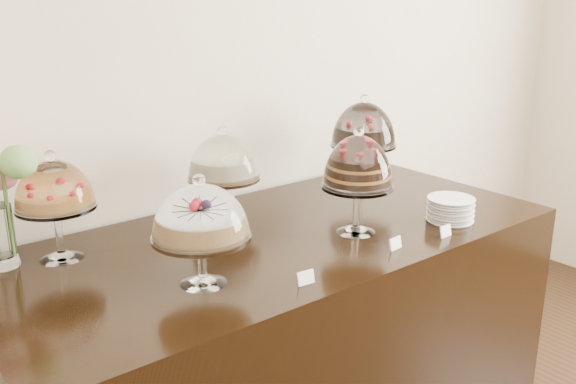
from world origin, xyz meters
TOP-DOWN VIEW (x-y plane):
  - wall_back at (0.00, 3.00)m, footprint 5.00×0.04m
  - display_counter at (-0.10, 2.45)m, footprint 2.20×1.00m
  - cake_stand_sugar_sponge at (-0.55, 2.26)m, footprint 0.31×0.31m
  - cake_stand_choco_layer at (0.14, 2.29)m, footprint 0.27×0.27m
  - cake_stand_cheesecake at (-0.15, 2.74)m, footprint 0.29×0.29m
  - cake_stand_dark_choco at (0.56, 2.67)m, footprint 0.30×0.30m
  - cake_stand_fruit_tart at (-0.83, 2.74)m, footprint 0.27×0.27m
  - plate_stack at (0.53, 2.14)m, footprint 0.18×0.18m
  - price_card_left at (-0.30, 2.05)m, footprint 0.06×0.02m
  - price_card_right at (0.37, 2.04)m, footprint 0.06×0.02m
  - price_card_extra at (0.13, 2.07)m, footprint 0.06×0.02m

SIDE VIEW (x-z plane):
  - display_counter at x=-0.10m, z-range 0.00..0.90m
  - price_card_left at x=-0.30m, z-range 0.90..0.94m
  - price_card_right at x=0.37m, z-range 0.90..0.94m
  - price_card_extra at x=0.13m, z-range 0.90..0.94m
  - plate_stack at x=0.53m, z-range 0.90..1.00m
  - cake_stand_sugar_sponge at x=-0.55m, z-range 0.94..1.30m
  - cake_stand_cheesecake at x=-0.15m, z-range 0.94..1.32m
  - cake_stand_fruit_tart at x=-0.83m, z-range 0.95..1.34m
  - cake_stand_choco_layer at x=0.14m, z-range 0.95..1.37m
  - cake_stand_dark_choco at x=0.56m, z-range 0.97..1.41m
  - wall_back at x=0.00m, z-range 0.00..3.00m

